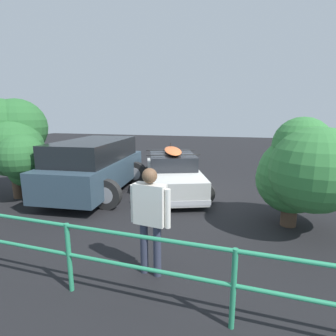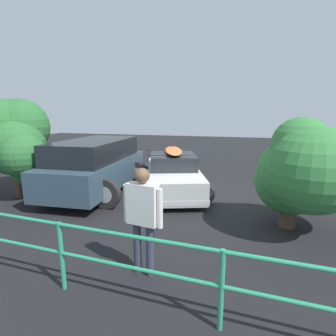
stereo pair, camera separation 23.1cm
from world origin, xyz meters
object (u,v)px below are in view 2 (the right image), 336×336
Objects in this scene: person_bystander at (143,212)px; suv_car at (96,165)px; bush_near_right at (15,138)px; bush_near_left at (306,172)px; sedan_car at (173,174)px.

suv_car is at bearing -50.51° from person_bystander.
person_bystander is (-3.18, 3.86, 0.16)m from suv_car.
bush_near_right is at bearing 22.21° from suv_car.
person_bystander is at bearing 41.74° from bush_near_left.
bush_near_left is 0.83× the size of bush_near_right.
sedan_car is 4.76m from person_bystander.
bush_near_left reaches higher than sedan_car.
sedan_car is 2.45× the size of person_bystander.
bush_near_right reaches higher than suv_car.
sedan_car is 1.73× the size of bush_near_left.
sedan_car is at bearing -161.50° from suv_car.
bush_near_right reaches higher than bush_near_left.
sedan_car is 1.43× the size of bush_near_right.
suv_car is at bearing 18.50° from sedan_car.
bush_near_right is at bearing -2.66° from bush_near_left.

